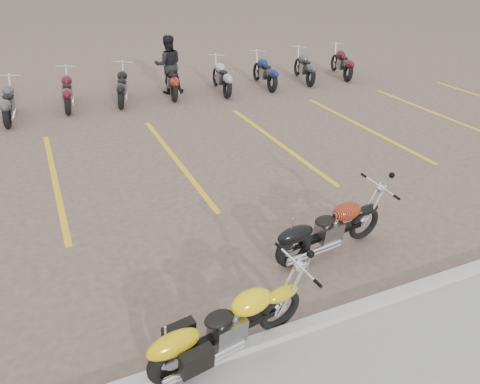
% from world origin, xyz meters
% --- Properties ---
extents(ground, '(100.00, 100.00, 0.00)m').
position_xyz_m(ground, '(0.00, 0.00, 0.00)').
color(ground, '#745F53').
rests_on(ground, ground).
extents(curb, '(60.00, 0.18, 0.12)m').
position_xyz_m(curb, '(0.00, -2.00, 0.06)').
color(curb, '#ADAAA3').
rests_on(curb, ground).
extents(parking_stripes, '(38.00, 5.50, 0.01)m').
position_xyz_m(parking_stripes, '(0.00, 4.00, 0.00)').
color(parking_stripes, gold).
rests_on(parking_stripes, ground).
extents(yellow_cruiser, '(2.14, 0.51, 0.89)m').
position_xyz_m(yellow_cruiser, '(-1.19, -1.95, 0.44)').
color(yellow_cruiser, black).
rests_on(yellow_cruiser, ground).
extents(flame_cruiser, '(2.10, 0.41, 0.86)m').
position_xyz_m(flame_cruiser, '(1.13, -0.62, 0.43)').
color(flame_cruiser, black).
rests_on(flame_cruiser, ground).
extents(person_b, '(1.04, 0.87, 1.89)m').
position_xyz_m(person_b, '(1.49, 9.44, 0.94)').
color(person_b, black).
rests_on(person_b, ground).
extents(bg_bike_row, '(19.14, 2.08, 1.10)m').
position_xyz_m(bg_bike_row, '(-1.05, 8.87, 0.55)').
color(bg_bike_row, black).
rests_on(bg_bike_row, ground).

